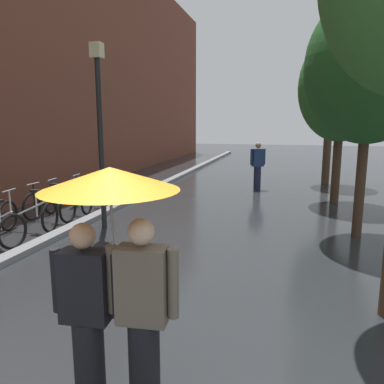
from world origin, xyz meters
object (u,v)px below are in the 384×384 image
(pedestrian_walking_midground, at_px, (258,166))
(parked_bicycle_3, at_px, (50,207))
(street_tree_2, at_px, (342,87))
(street_tree_3, at_px, (331,83))
(parked_bicycle_4, at_px, (69,200))
(street_lamp_post, at_px, (100,123))
(couple_under_umbrella, at_px, (113,257))
(parked_bicycle_2, at_px, (29,215))
(street_tree_1, at_px, (370,67))
(parked_bicycle_5, at_px, (91,194))

(pedestrian_walking_midground, bearing_deg, parked_bicycle_3, -127.99)
(street_tree_2, xyz_separation_m, street_tree_3, (0.03, 3.65, 0.48))
(parked_bicycle_4, relative_size, street_lamp_post, 0.28)
(street_tree_3, distance_m, couple_under_umbrella, 13.53)
(street_lamp_post, bearing_deg, street_tree_2, 37.51)
(parked_bicycle_2, bearing_deg, street_tree_2, 35.53)
(street_tree_1, distance_m, street_tree_3, 7.19)
(street_tree_1, distance_m, parked_bicycle_5, 7.73)
(parked_bicycle_2, bearing_deg, street_lamp_post, 27.13)
(couple_under_umbrella, bearing_deg, parked_bicycle_3, 129.68)
(street_tree_2, distance_m, street_lamp_post, 7.02)
(street_tree_3, distance_m, parked_bicycle_4, 10.53)
(parked_bicycle_3, bearing_deg, street_tree_3, 47.59)
(parked_bicycle_2, distance_m, couple_under_umbrella, 6.20)
(street_tree_2, height_order, parked_bicycle_3, street_tree_2)
(street_tree_2, relative_size, parked_bicycle_3, 4.63)
(street_tree_3, bearing_deg, couple_under_umbrella, -101.85)
(couple_under_umbrella, bearing_deg, parked_bicycle_2, 134.33)
(street_lamp_post, bearing_deg, parked_bicycle_4, 148.95)
(street_tree_3, distance_m, pedestrian_walking_midground, 4.37)
(parked_bicycle_3, relative_size, parked_bicycle_5, 0.93)
(parked_bicycle_5, height_order, pedestrian_walking_midground, pedestrian_walking_midground)
(couple_under_umbrella, xyz_separation_m, street_lamp_post, (-2.82, 5.13, 1.05))
(parked_bicycle_2, height_order, couple_under_umbrella, couple_under_umbrella)
(street_tree_1, distance_m, street_tree_2, 3.53)
(parked_bicycle_4, xyz_separation_m, street_lamp_post, (1.52, -0.91, 2.04))
(parked_bicycle_5, relative_size, couple_under_umbrella, 0.56)
(street_tree_3, relative_size, parked_bicycle_5, 4.58)
(street_tree_1, xyz_separation_m, parked_bicycle_2, (-7.07, -1.45, -3.12))
(parked_bicycle_2, xyz_separation_m, pedestrian_walking_midground, (4.49, 6.72, 0.50))
(parked_bicycle_3, distance_m, parked_bicycle_4, 0.79)
(street_tree_2, height_order, couple_under_umbrella, street_tree_2)
(street_lamp_post, bearing_deg, parked_bicycle_3, 175.46)
(parked_bicycle_4, distance_m, couple_under_umbrella, 7.50)
(street_tree_1, height_order, street_tree_3, street_tree_3)
(parked_bicycle_4, bearing_deg, parked_bicycle_5, 81.18)
(couple_under_umbrella, xyz_separation_m, pedestrian_walking_midground, (0.21, 11.10, -0.49))
(parked_bicycle_3, xyz_separation_m, parked_bicycle_4, (0.02, 0.79, 0.00))
(parked_bicycle_5, bearing_deg, pedestrian_walking_midground, 43.10)
(street_tree_1, height_order, street_tree_2, street_tree_1)
(parked_bicycle_2, bearing_deg, street_tree_3, 50.92)
(street_tree_1, relative_size, parked_bicycle_2, 4.38)
(couple_under_umbrella, bearing_deg, parked_bicycle_5, 120.95)
(street_tree_3, height_order, street_lamp_post, street_tree_3)
(couple_under_umbrella, bearing_deg, parked_bicycle_4, 125.65)
(parked_bicycle_2, height_order, pedestrian_walking_midground, pedestrian_walking_midground)
(street_tree_1, bearing_deg, street_tree_2, 91.48)
(street_tree_3, bearing_deg, parked_bicycle_2, -129.08)
(parked_bicycle_4, xyz_separation_m, parked_bicycle_5, (0.15, 0.94, 0.00))
(street_tree_2, height_order, parked_bicycle_2, street_tree_2)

